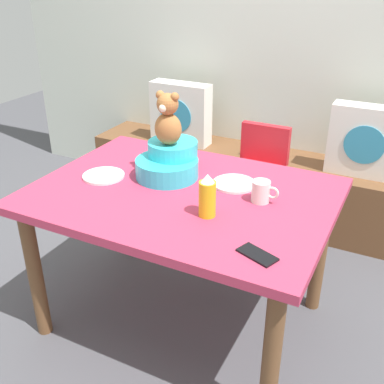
% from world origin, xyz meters
% --- Properties ---
extents(ground_plane, '(8.00, 8.00, 0.00)m').
position_xyz_m(ground_plane, '(0.00, 0.00, 0.00)').
color(ground_plane, '#4C4C51').
extents(back_wall, '(4.40, 0.10, 2.60)m').
position_xyz_m(back_wall, '(0.00, 1.51, 1.30)').
color(back_wall, silver).
rests_on(back_wall, ground_plane).
extents(window_bench, '(2.60, 0.44, 0.46)m').
position_xyz_m(window_bench, '(0.00, 1.24, 0.23)').
color(window_bench, brown).
rests_on(window_bench, ground_plane).
extents(pillow_floral_left, '(0.44, 0.15, 0.44)m').
position_xyz_m(pillow_floral_left, '(-0.65, 1.22, 0.68)').
color(pillow_floral_left, white).
rests_on(pillow_floral_left, window_bench).
extents(pillow_floral_right, '(0.44, 0.15, 0.44)m').
position_xyz_m(pillow_floral_right, '(0.63, 1.22, 0.68)').
color(pillow_floral_right, white).
rests_on(pillow_floral_right, window_bench).
extents(book_stack, '(0.20, 0.14, 0.09)m').
position_xyz_m(book_stack, '(-0.04, 1.24, 0.50)').
color(book_stack, '#6E7EBD').
rests_on(book_stack, window_bench).
extents(dining_table, '(1.34, 0.97, 0.74)m').
position_xyz_m(dining_table, '(0.00, 0.00, 0.64)').
color(dining_table, '#B73351').
rests_on(dining_table, ground_plane).
extents(highchair, '(0.34, 0.45, 0.79)m').
position_xyz_m(highchair, '(0.08, 0.80, 0.52)').
color(highchair, red).
rests_on(highchair, ground_plane).
extents(infant_seat_teal, '(0.30, 0.33, 0.16)m').
position_xyz_m(infant_seat_teal, '(-0.14, 0.12, 0.81)').
color(infant_seat_teal, '#2FC1D0').
rests_on(infant_seat_teal, dining_table).
extents(teddy_bear, '(0.13, 0.12, 0.25)m').
position_xyz_m(teddy_bear, '(-0.14, 0.12, 1.02)').
color(teddy_bear, '#A56937').
rests_on(teddy_bear, infant_seat_teal).
extents(ketchup_bottle, '(0.07, 0.07, 0.18)m').
position_xyz_m(ketchup_bottle, '(0.19, -0.15, 0.83)').
color(ketchup_bottle, gold).
rests_on(ketchup_bottle, dining_table).
extents(coffee_mug, '(0.12, 0.08, 0.09)m').
position_xyz_m(coffee_mug, '(0.35, 0.06, 0.79)').
color(coffee_mug, silver).
rests_on(coffee_mug, dining_table).
extents(dinner_plate_near, '(0.20, 0.20, 0.01)m').
position_xyz_m(dinner_plate_near, '(-0.41, -0.04, 0.75)').
color(dinner_plate_near, white).
rests_on(dinner_plate_near, dining_table).
extents(dinner_plate_far, '(0.20, 0.20, 0.01)m').
position_xyz_m(dinner_plate_far, '(0.19, 0.17, 0.75)').
color(dinner_plate_far, white).
rests_on(dinner_plate_far, dining_table).
extents(cell_phone, '(0.16, 0.12, 0.01)m').
position_xyz_m(cell_phone, '(0.47, -0.33, 0.74)').
color(cell_phone, black).
rests_on(cell_phone, dining_table).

